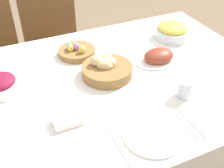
{
  "coord_description": "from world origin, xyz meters",
  "views": [
    {
      "loc": [
        -0.41,
        -1.05,
        1.58
      ],
      "look_at": [
        0.02,
        -0.09,
        0.78
      ],
      "focal_mm": 45.0,
      "sensor_mm": 36.0,
      "label": 1
    }
  ],
  "objects_px": {
    "ham_platter": "(159,57)",
    "pineapple_bowl": "(172,31)",
    "egg_basket": "(76,51)",
    "bread_basket": "(106,68)",
    "dinner_plate": "(153,134)",
    "fork": "(119,146)",
    "beet_salad_bowl": "(0,85)",
    "knife": "(184,123)",
    "drinking_cup": "(185,88)",
    "spoon": "(190,121)",
    "chair_far_center": "(55,48)",
    "butter_dish": "(68,120)"
  },
  "relations": [
    {
      "from": "chair_far_center",
      "to": "bread_basket",
      "type": "distance_m",
      "value": 0.89
    },
    {
      "from": "knife",
      "to": "butter_dish",
      "type": "height_order",
      "value": "butter_dish"
    },
    {
      "from": "ham_platter",
      "to": "knife",
      "type": "relative_size",
      "value": 1.34
    },
    {
      "from": "egg_basket",
      "to": "knife",
      "type": "relative_size",
      "value": 1.06
    },
    {
      "from": "chair_far_center",
      "to": "spoon",
      "type": "bearing_deg",
      "value": -74.36
    },
    {
      "from": "egg_basket",
      "to": "drinking_cup",
      "type": "relative_size",
      "value": 2.37
    },
    {
      "from": "chair_far_center",
      "to": "egg_basket",
      "type": "height_order",
      "value": "chair_far_center"
    },
    {
      "from": "dinner_plate",
      "to": "spoon",
      "type": "height_order",
      "value": "dinner_plate"
    },
    {
      "from": "fork",
      "to": "knife",
      "type": "relative_size",
      "value": 1.0
    },
    {
      "from": "ham_platter",
      "to": "dinner_plate",
      "type": "bearing_deg",
      "value": -123.89
    },
    {
      "from": "pineapple_bowl",
      "to": "dinner_plate",
      "type": "relative_size",
      "value": 0.87
    },
    {
      "from": "egg_basket",
      "to": "ham_platter",
      "type": "bearing_deg",
      "value": -32.63
    },
    {
      "from": "bread_basket",
      "to": "knife",
      "type": "distance_m",
      "value": 0.49
    },
    {
      "from": "dinner_plate",
      "to": "knife",
      "type": "xyz_separation_m",
      "value": [
        0.15,
        -0.0,
        -0.0
      ]
    },
    {
      "from": "chair_far_center",
      "to": "fork",
      "type": "bearing_deg",
      "value": -88.81
    },
    {
      "from": "egg_basket",
      "to": "spoon",
      "type": "bearing_deg",
      "value": -69.89
    },
    {
      "from": "egg_basket",
      "to": "butter_dish",
      "type": "bearing_deg",
      "value": -112.31
    },
    {
      "from": "spoon",
      "to": "egg_basket",
      "type": "bearing_deg",
      "value": 109.39
    },
    {
      "from": "knife",
      "to": "spoon",
      "type": "height_order",
      "value": "same"
    },
    {
      "from": "knife",
      "to": "drinking_cup",
      "type": "xyz_separation_m",
      "value": [
        0.11,
        0.15,
        0.04
      ]
    },
    {
      "from": "egg_basket",
      "to": "knife",
      "type": "xyz_separation_m",
      "value": [
        0.23,
        -0.71,
        -0.02
      ]
    },
    {
      "from": "pineapple_bowl",
      "to": "egg_basket",
      "type": "bearing_deg",
      "value": 175.01
    },
    {
      "from": "pineapple_bowl",
      "to": "spoon",
      "type": "relative_size",
      "value": 1.1
    },
    {
      "from": "egg_basket",
      "to": "knife",
      "type": "height_order",
      "value": "egg_basket"
    },
    {
      "from": "egg_basket",
      "to": "ham_platter",
      "type": "distance_m",
      "value": 0.47
    },
    {
      "from": "bread_basket",
      "to": "dinner_plate",
      "type": "bearing_deg",
      "value": -89.45
    },
    {
      "from": "knife",
      "to": "drinking_cup",
      "type": "distance_m",
      "value": 0.19
    },
    {
      "from": "chair_far_center",
      "to": "spoon",
      "type": "xyz_separation_m",
      "value": [
        0.27,
        -1.29,
        0.26
      ]
    },
    {
      "from": "chair_far_center",
      "to": "beet_salad_bowl",
      "type": "distance_m",
      "value": 0.92
    },
    {
      "from": "spoon",
      "to": "ham_platter",
      "type": "bearing_deg",
      "value": 73.48
    },
    {
      "from": "ham_platter",
      "to": "spoon",
      "type": "bearing_deg",
      "value": -105.8
    },
    {
      "from": "knife",
      "to": "drinking_cup",
      "type": "height_order",
      "value": "drinking_cup"
    },
    {
      "from": "ham_platter",
      "to": "beet_salad_bowl",
      "type": "distance_m",
      "value": 0.83
    },
    {
      "from": "beet_salad_bowl",
      "to": "fork",
      "type": "relative_size",
      "value": 0.88
    },
    {
      "from": "ham_platter",
      "to": "pineapple_bowl",
      "type": "relative_size",
      "value": 1.22
    },
    {
      "from": "egg_basket",
      "to": "dinner_plate",
      "type": "distance_m",
      "value": 0.72
    },
    {
      "from": "bread_basket",
      "to": "spoon",
      "type": "relative_size",
      "value": 1.31
    },
    {
      "from": "dinner_plate",
      "to": "spoon",
      "type": "xyz_separation_m",
      "value": [
        0.18,
        -0.0,
        -0.0
      ]
    },
    {
      "from": "fork",
      "to": "beet_salad_bowl",
      "type": "bearing_deg",
      "value": 124.93
    },
    {
      "from": "beet_salad_bowl",
      "to": "bread_basket",
      "type": "bearing_deg",
      "value": -8.46
    },
    {
      "from": "drinking_cup",
      "to": "egg_basket",
      "type": "bearing_deg",
      "value": 121.11
    },
    {
      "from": "beet_salad_bowl",
      "to": "spoon",
      "type": "height_order",
      "value": "beet_salad_bowl"
    },
    {
      "from": "knife",
      "to": "butter_dish",
      "type": "bearing_deg",
      "value": 155.86
    },
    {
      "from": "bread_basket",
      "to": "spoon",
      "type": "xyz_separation_m",
      "value": [
        0.18,
        -0.46,
        -0.04
      ]
    },
    {
      "from": "chair_far_center",
      "to": "pineapple_bowl",
      "type": "xyz_separation_m",
      "value": [
        0.62,
        -0.63,
        0.3
      ]
    },
    {
      "from": "pineapple_bowl",
      "to": "knife",
      "type": "xyz_separation_m",
      "value": [
        -0.38,
        -0.66,
        -0.05
      ]
    },
    {
      "from": "pineapple_bowl",
      "to": "knife",
      "type": "relative_size",
      "value": 1.1
    },
    {
      "from": "dinner_plate",
      "to": "fork",
      "type": "relative_size",
      "value": 1.27
    },
    {
      "from": "dinner_plate",
      "to": "drinking_cup",
      "type": "height_order",
      "value": "drinking_cup"
    },
    {
      "from": "knife",
      "to": "fork",
      "type": "bearing_deg",
      "value": -179.28
    }
  ]
}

